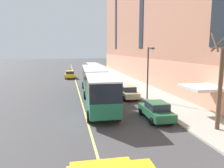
{
  "coord_description": "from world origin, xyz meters",
  "views": [
    {
      "loc": [
        -1.91,
        -17.53,
        5.86
      ],
      "look_at": [
        3.31,
        7.76,
        1.8
      ],
      "focal_mm": 35.0,
      "sensor_mm": 36.0,
      "label": 1
    }
  ],
  "objects_px": {
    "parked_car_champagne_2": "(104,75)",
    "street_tree_mid_block": "(220,83)",
    "city_bus": "(95,83)",
    "parked_car_champagne_1": "(128,92)",
    "street_lamp": "(149,67)",
    "taxi_cab": "(70,74)",
    "fire_hydrant": "(113,77)",
    "parked_car_green_3": "(156,111)"
  },
  "relations": [
    {
      "from": "taxi_cab",
      "to": "street_tree_mid_block",
      "type": "xyz_separation_m",
      "value": [
        10.07,
        -32.47,
        2.74
      ]
    },
    {
      "from": "city_bus",
      "to": "street_tree_mid_block",
      "type": "height_order",
      "value": "street_tree_mid_block"
    },
    {
      "from": "fire_hydrant",
      "to": "parked_car_champagne_2",
      "type": "bearing_deg",
      "value": 148.57
    },
    {
      "from": "parked_car_champagne_2",
      "to": "street_lamp",
      "type": "height_order",
      "value": "street_lamp"
    },
    {
      "from": "parked_car_champagne_1",
      "to": "parked_car_champagne_2",
      "type": "height_order",
      "value": "same"
    },
    {
      "from": "street_tree_mid_block",
      "to": "street_lamp",
      "type": "relative_size",
      "value": 1.15
    },
    {
      "from": "parked_car_champagne_2",
      "to": "taxi_cab",
      "type": "distance_m",
      "value": 7.38
    },
    {
      "from": "parked_car_champagne_1",
      "to": "street_tree_mid_block",
      "type": "bearing_deg",
      "value": -73.78
    },
    {
      "from": "taxi_cab",
      "to": "street_lamp",
      "type": "height_order",
      "value": "street_lamp"
    },
    {
      "from": "parked_car_champagne_2",
      "to": "parked_car_green_3",
      "type": "xyz_separation_m",
      "value": [
        -0.05,
        -26.26,
        -0.0
      ]
    },
    {
      "from": "parked_car_champagne_2",
      "to": "fire_hydrant",
      "type": "relative_size",
      "value": 6.24
    },
    {
      "from": "city_bus",
      "to": "fire_hydrant",
      "type": "bearing_deg",
      "value": 71.22
    },
    {
      "from": "street_tree_mid_block",
      "to": "city_bus",
      "type": "bearing_deg",
      "value": 122.06
    },
    {
      "from": "parked_car_green_3",
      "to": "street_tree_mid_block",
      "type": "relative_size",
      "value": 0.63
    },
    {
      "from": "city_bus",
      "to": "street_lamp",
      "type": "height_order",
      "value": "street_lamp"
    },
    {
      "from": "street_lamp",
      "to": "parked_car_green_3",
      "type": "bearing_deg",
      "value": -105.19
    },
    {
      "from": "parked_car_champagne_1",
      "to": "street_lamp",
      "type": "height_order",
      "value": "street_lamp"
    },
    {
      "from": "city_bus",
      "to": "street_tree_mid_block",
      "type": "xyz_separation_m",
      "value": [
        7.37,
        -11.76,
        1.48
      ]
    },
    {
      "from": "parked_car_champagne_2",
      "to": "taxi_cab",
      "type": "height_order",
      "value": "same"
    },
    {
      "from": "city_bus",
      "to": "fire_hydrant",
      "type": "xyz_separation_m",
      "value": [
        5.74,
        16.87,
        -1.55
      ]
    },
    {
      "from": "parked_car_champagne_1",
      "to": "street_lamp",
      "type": "distance_m",
      "value": 4.11
    },
    {
      "from": "parked_car_champagne_1",
      "to": "parked_car_champagne_2",
      "type": "relative_size",
      "value": 1.03
    },
    {
      "from": "city_bus",
      "to": "parked_car_champagne_2",
      "type": "bearing_deg",
      "value": 77.06
    },
    {
      "from": "parked_car_champagne_1",
      "to": "fire_hydrant",
      "type": "distance_m",
      "value": 16.92
    },
    {
      "from": "city_bus",
      "to": "street_tree_mid_block",
      "type": "relative_size",
      "value": 2.81
    },
    {
      "from": "parked_car_champagne_1",
      "to": "parked_car_green_3",
      "type": "xyz_separation_m",
      "value": [
        0.13,
        -8.44,
        -0.0
      ]
    },
    {
      "from": "parked_car_champagne_2",
      "to": "parked_car_green_3",
      "type": "distance_m",
      "value": 26.26
    },
    {
      "from": "fire_hydrant",
      "to": "street_lamp",
      "type": "bearing_deg",
      "value": -89.69
    },
    {
      "from": "parked_car_green_3",
      "to": "taxi_cab",
      "type": "relative_size",
      "value": 0.93
    },
    {
      "from": "parked_car_green_3",
      "to": "fire_hydrant",
      "type": "relative_size",
      "value": 6.07
    },
    {
      "from": "city_bus",
      "to": "parked_car_green_3",
      "type": "xyz_separation_m",
      "value": [
        4.06,
        -8.39,
        -1.27
      ]
    },
    {
      "from": "parked_car_champagne_1",
      "to": "street_lamp",
      "type": "bearing_deg",
      "value": -44.88
    },
    {
      "from": "parked_car_champagne_2",
      "to": "street_tree_mid_block",
      "type": "height_order",
      "value": "street_tree_mid_block"
    },
    {
      "from": "street_lamp",
      "to": "fire_hydrant",
      "type": "height_order",
      "value": "street_lamp"
    },
    {
      "from": "city_bus",
      "to": "street_tree_mid_block",
      "type": "distance_m",
      "value": 13.95
    },
    {
      "from": "taxi_cab",
      "to": "parked_car_champagne_2",
      "type": "bearing_deg",
      "value": -22.63
    },
    {
      "from": "street_tree_mid_block",
      "to": "street_lamp",
      "type": "bearing_deg",
      "value": 98.77
    },
    {
      "from": "street_tree_mid_block",
      "to": "parked_car_champagne_1",
      "type": "bearing_deg",
      "value": 106.22
    },
    {
      "from": "parked_car_green_3",
      "to": "taxi_cab",
      "type": "bearing_deg",
      "value": 103.09
    },
    {
      "from": "parked_car_champagne_2",
      "to": "street_tree_mid_block",
      "type": "bearing_deg",
      "value": -83.72
    },
    {
      "from": "city_bus",
      "to": "parked_car_green_3",
      "type": "distance_m",
      "value": 9.41
    },
    {
      "from": "parked_car_champagne_1",
      "to": "taxi_cab",
      "type": "height_order",
      "value": "same"
    }
  ]
}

